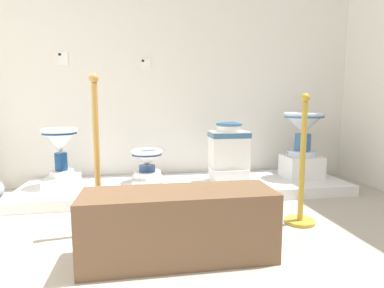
{
  "coord_description": "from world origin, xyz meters",
  "views": [
    {
      "loc": [
        1.53,
        -0.57,
        0.89
      ],
      "look_at": [
        2.03,
        2.45,
        0.49
      ],
      "focal_mm": 28.89,
      "sensor_mm": 36.0,
      "label": 1
    }
  ],
  "objects_px": {
    "stanchion_post_near_right": "(302,181)",
    "antique_toilet_central_ornate": "(229,145)",
    "antique_toilet_broad_patterned": "(60,143)",
    "plinth_block_pale_glazed": "(301,167)",
    "plinth_block_central_ornate": "(228,175)",
    "info_placard_second": "(146,64)",
    "stanchion_post_near_left": "(98,189)",
    "antique_toilet_rightmost": "(147,160)",
    "info_placard_first": "(63,58)",
    "antique_toilet_pale_glazed": "(303,126)",
    "plinth_block_broad_patterned": "(62,181)",
    "plinth_block_rightmost": "(147,180)",
    "museum_bench": "(179,225)"
  },
  "relations": [
    {
      "from": "antique_toilet_pale_glazed",
      "to": "info_placard_first",
      "type": "relative_size",
      "value": 3.44
    },
    {
      "from": "antique_toilet_rightmost",
      "to": "stanchion_post_near_left",
      "type": "relative_size",
      "value": 0.29
    },
    {
      "from": "antique_toilet_broad_patterned",
      "to": "info_placard_second",
      "type": "height_order",
      "value": "info_placard_second"
    },
    {
      "from": "antique_toilet_pale_glazed",
      "to": "museum_bench",
      "type": "xyz_separation_m",
      "value": [
        -1.49,
        -1.32,
        -0.45
      ]
    },
    {
      "from": "plinth_block_rightmost",
      "to": "stanchion_post_near_right",
      "type": "height_order",
      "value": "stanchion_post_near_right"
    },
    {
      "from": "plinth_block_pale_glazed",
      "to": "antique_toilet_broad_patterned",
      "type": "bearing_deg",
      "value": 178.65
    },
    {
      "from": "antique_toilet_rightmost",
      "to": "museum_bench",
      "type": "xyz_separation_m",
      "value": [
        0.15,
        -1.4,
        -0.13
      ]
    },
    {
      "from": "info_placard_first",
      "to": "plinth_block_central_ornate",
      "type": "bearing_deg",
      "value": -16.83
    },
    {
      "from": "stanchion_post_near_left",
      "to": "stanchion_post_near_right",
      "type": "height_order",
      "value": "stanchion_post_near_left"
    },
    {
      "from": "plinth_block_broad_patterned",
      "to": "antique_toilet_broad_patterned",
      "type": "distance_m",
      "value": 0.37
    },
    {
      "from": "antique_toilet_broad_patterned",
      "to": "stanchion_post_near_right",
      "type": "distance_m",
      "value": 2.18
    },
    {
      "from": "plinth_block_broad_patterned",
      "to": "antique_toilet_pale_glazed",
      "type": "height_order",
      "value": "antique_toilet_pale_glazed"
    },
    {
      "from": "plinth_block_broad_patterned",
      "to": "plinth_block_rightmost",
      "type": "xyz_separation_m",
      "value": [
        0.81,
        0.02,
        -0.02
      ]
    },
    {
      "from": "antique_toilet_pale_glazed",
      "to": "museum_bench",
      "type": "height_order",
      "value": "antique_toilet_pale_glazed"
    },
    {
      "from": "antique_toilet_rightmost",
      "to": "info_placard_first",
      "type": "relative_size",
      "value": 2.37
    },
    {
      "from": "antique_toilet_rightmost",
      "to": "plinth_block_pale_glazed",
      "type": "bearing_deg",
      "value": -2.76
    },
    {
      "from": "antique_toilet_pale_glazed",
      "to": "stanchion_post_near_right",
      "type": "xyz_separation_m",
      "value": [
        -0.53,
        -0.95,
        -0.33
      ]
    },
    {
      "from": "antique_toilet_central_ornate",
      "to": "info_placard_first",
      "type": "height_order",
      "value": "info_placard_first"
    },
    {
      "from": "stanchion_post_near_left",
      "to": "antique_toilet_broad_patterned",
      "type": "bearing_deg",
      "value": 115.8
    },
    {
      "from": "plinth_block_broad_patterned",
      "to": "museum_bench",
      "type": "xyz_separation_m",
      "value": [
        0.97,
        -1.38,
        0.05
      ]
    },
    {
      "from": "plinth_block_broad_patterned",
      "to": "antique_toilet_broad_patterned",
      "type": "height_order",
      "value": "antique_toilet_broad_patterned"
    },
    {
      "from": "info_placard_first",
      "to": "info_placard_second",
      "type": "height_order",
      "value": "info_placard_first"
    },
    {
      "from": "antique_toilet_broad_patterned",
      "to": "info_placard_first",
      "type": "height_order",
      "value": "info_placard_first"
    },
    {
      "from": "stanchion_post_near_right",
      "to": "museum_bench",
      "type": "xyz_separation_m",
      "value": [
        -0.96,
        -0.37,
        -0.12
      ]
    },
    {
      "from": "info_placard_second",
      "to": "stanchion_post_near_right",
      "type": "xyz_separation_m",
      "value": [
        1.1,
        -1.39,
        -0.99
      ]
    },
    {
      "from": "antique_toilet_broad_patterned",
      "to": "plinth_block_pale_glazed",
      "type": "bearing_deg",
      "value": -1.35
    },
    {
      "from": "antique_toilet_pale_glazed",
      "to": "museum_bench",
      "type": "relative_size",
      "value": 0.42
    },
    {
      "from": "plinth_block_pale_glazed",
      "to": "stanchion_post_near_left",
      "type": "relative_size",
      "value": 0.35
    },
    {
      "from": "plinth_block_rightmost",
      "to": "info_placard_second",
      "type": "bearing_deg",
      "value": 87.83
    },
    {
      "from": "antique_toilet_rightmost",
      "to": "antique_toilet_pale_glazed",
      "type": "distance_m",
      "value": 1.67
    },
    {
      "from": "stanchion_post_near_left",
      "to": "plinth_block_central_ornate",
      "type": "bearing_deg",
      "value": 36.33
    },
    {
      "from": "info_placard_first",
      "to": "stanchion_post_near_right",
      "type": "height_order",
      "value": "info_placard_first"
    },
    {
      "from": "stanchion_post_near_left",
      "to": "antique_toilet_rightmost",
      "type": "bearing_deg",
      "value": 70.67
    },
    {
      "from": "plinth_block_rightmost",
      "to": "info_placard_first",
      "type": "bearing_deg",
      "value": 156.76
    },
    {
      "from": "info_placard_first",
      "to": "plinth_block_pale_glazed",
      "type": "bearing_deg",
      "value": -10.03
    },
    {
      "from": "antique_toilet_rightmost",
      "to": "antique_toilet_central_ornate",
      "type": "relative_size",
      "value": 0.7
    },
    {
      "from": "plinth_block_central_ornate",
      "to": "info_placard_second",
      "type": "xyz_separation_m",
      "value": [
        -0.79,
        0.5,
        1.14
      ]
    },
    {
      "from": "plinth_block_pale_glazed",
      "to": "info_placard_second",
      "type": "distance_m",
      "value": 2.01
    },
    {
      "from": "plinth_block_central_ornate",
      "to": "antique_toilet_pale_glazed",
      "type": "bearing_deg",
      "value": 4.13
    },
    {
      "from": "antique_toilet_pale_glazed",
      "to": "info_placard_second",
      "type": "bearing_deg",
      "value": 164.94
    },
    {
      "from": "plinth_block_broad_patterned",
      "to": "stanchion_post_near_right",
      "type": "relative_size",
      "value": 0.38
    },
    {
      "from": "plinth_block_broad_patterned",
      "to": "plinth_block_rightmost",
      "type": "bearing_deg",
      "value": 1.5
    },
    {
      "from": "antique_toilet_rightmost",
      "to": "plinth_block_central_ornate",
      "type": "height_order",
      "value": "antique_toilet_rightmost"
    },
    {
      "from": "stanchion_post_near_right",
      "to": "antique_toilet_central_ornate",
      "type": "bearing_deg",
      "value": 108.85
    },
    {
      "from": "stanchion_post_near_left",
      "to": "stanchion_post_near_right",
      "type": "relative_size",
      "value": 1.12
    },
    {
      "from": "antique_toilet_broad_patterned",
      "to": "stanchion_post_near_right",
      "type": "bearing_deg",
      "value": -27.59
    },
    {
      "from": "plinth_block_central_ornate",
      "to": "museum_bench",
      "type": "height_order",
      "value": "museum_bench"
    },
    {
      "from": "antique_toilet_rightmost",
      "to": "info_placard_second",
      "type": "height_order",
      "value": "info_placard_second"
    },
    {
      "from": "antique_toilet_central_ornate",
      "to": "stanchion_post_near_right",
      "type": "height_order",
      "value": "stanchion_post_near_right"
    },
    {
      "from": "stanchion_post_near_right",
      "to": "antique_toilet_rightmost",
      "type": "bearing_deg",
      "value": 137.25
    }
  ]
}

